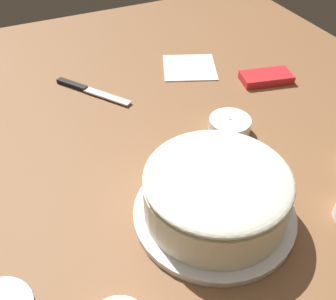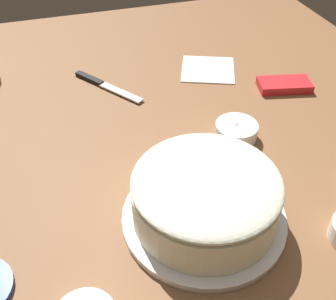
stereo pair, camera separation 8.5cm
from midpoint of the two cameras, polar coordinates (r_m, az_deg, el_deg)
ground_plane at (r=0.94m, az=-5.46°, el=1.44°), size 1.54×1.54×0.00m
frosted_cake at (r=0.73m, az=3.50°, el=-6.47°), size 0.30×0.30×0.12m
spreading_knife at (r=1.12m, az=-13.64°, el=8.26°), size 0.15×0.20×0.01m
sprinkle_bowl_rainbow at (r=0.94m, az=6.18°, el=3.41°), size 0.10×0.10×0.04m
candy_box_lower at (r=1.16m, az=11.66°, el=9.93°), size 0.15×0.10×0.02m
paper_napkin at (r=1.20m, az=1.00°, el=11.59°), size 0.20×0.20×0.01m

